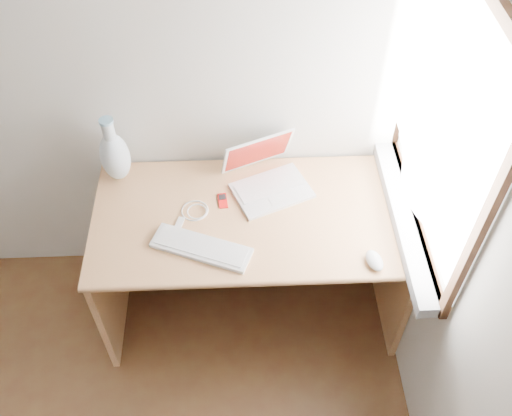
{
  "coord_description": "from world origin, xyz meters",
  "views": [
    {
      "loc": [
        0.98,
        -0.27,
        2.68
      ],
      "look_at": [
        1.05,
        1.35,
        0.83
      ],
      "focal_mm": 40.0,
      "sensor_mm": 36.0,
      "label": 1
    }
  ],
  "objects_px": {
    "desk": "(251,230)",
    "external_keyboard": "(201,247)",
    "laptop": "(271,177)",
    "vase": "(115,155)"
  },
  "relations": [
    {
      "from": "desk",
      "to": "laptop",
      "type": "distance_m",
      "value": 0.3
    },
    {
      "from": "desk",
      "to": "external_keyboard",
      "type": "height_order",
      "value": "external_keyboard"
    },
    {
      "from": "laptop",
      "to": "external_keyboard",
      "type": "distance_m",
      "value": 0.48
    },
    {
      "from": "desk",
      "to": "vase",
      "type": "height_order",
      "value": "vase"
    },
    {
      "from": "laptop",
      "to": "vase",
      "type": "height_order",
      "value": "vase"
    },
    {
      "from": "desk",
      "to": "external_keyboard",
      "type": "bearing_deg",
      "value": -129.3
    },
    {
      "from": "vase",
      "to": "laptop",
      "type": "bearing_deg",
      "value": -6.66
    },
    {
      "from": "desk",
      "to": "vase",
      "type": "relative_size",
      "value": 4.1
    },
    {
      "from": "laptop",
      "to": "vase",
      "type": "distance_m",
      "value": 0.72
    },
    {
      "from": "laptop",
      "to": "desk",
      "type": "bearing_deg",
      "value": -158.82
    }
  ]
}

